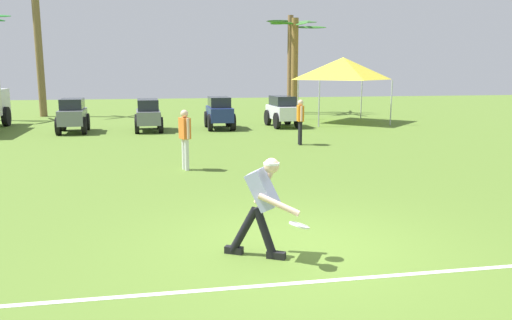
# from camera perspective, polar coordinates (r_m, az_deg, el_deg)

# --- Properties ---
(ground_plane) EXTENTS (80.00, 80.00, 0.00)m
(ground_plane) POSITION_cam_1_polar(r_m,az_deg,el_deg) (7.42, 5.17, -9.92)
(ground_plane) COLOR #547329
(field_line_paint) EXTENTS (19.58, 0.29, 0.01)m
(field_line_paint) POSITION_cam_1_polar(r_m,az_deg,el_deg) (6.37, 8.25, -13.47)
(field_line_paint) COLOR white
(field_line_paint) RESTS_ON ground_plane
(frisbee_thrower) EXTENTS (0.93, 0.78, 1.40)m
(frisbee_thrower) POSITION_cam_1_polar(r_m,az_deg,el_deg) (6.80, 0.69, -4.78)
(frisbee_thrower) COLOR black
(frisbee_thrower) RESTS_ON ground_plane
(frisbee_in_flight) EXTENTS (0.32, 0.33, 0.10)m
(frisbee_in_flight) POSITION_cam_1_polar(r_m,az_deg,el_deg) (6.53, 4.97, -7.43)
(frisbee_in_flight) COLOR white
(teammate_near_sideline) EXTENTS (0.31, 0.49, 1.56)m
(teammate_near_sideline) POSITION_cam_1_polar(r_m,az_deg,el_deg) (12.95, -8.13, 2.96)
(teammate_near_sideline) COLOR silver
(teammate_near_sideline) RESTS_ON ground_plane
(teammate_midfield) EXTENTS (0.23, 0.50, 1.56)m
(teammate_midfield) POSITION_cam_1_polar(r_m,az_deg,el_deg) (17.31, 5.09, 4.83)
(teammate_midfield) COLOR black
(teammate_midfield) RESTS_ON ground_plane
(parked_car_slot_a) EXTENTS (1.27, 2.40, 1.40)m
(parked_car_slot_a) POSITION_cam_1_polar(r_m,az_deg,el_deg) (22.09, -20.21, 4.89)
(parked_car_slot_a) COLOR slate
(parked_car_slot_a) RESTS_ON ground_plane
(parked_car_slot_b) EXTENTS (1.23, 2.44, 1.34)m
(parked_car_slot_b) POSITION_cam_1_polar(r_m,az_deg,el_deg) (21.83, -12.23, 5.17)
(parked_car_slot_b) COLOR slate
(parked_car_slot_b) RESTS_ON ground_plane
(parked_car_slot_c) EXTENTS (1.16, 2.35, 1.40)m
(parked_car_slot_c) POSITION_cam_1_polar(r_m,az_deg,el_deg) (22.15, -4.22, 5.50)
(parked_car_slot_c) COLOR navy
(parked_car_slot_c) RESTS_ON ground_plane
(parked_car_slot_d) EXTENTS (1.27, 2.40, 1.40)m
(parked_car_slot_d) POSITION_cam_1_polar(r_m,az_deg,el_deg) (22.93, 3.04, 5.68)
(parked_car_slot_d) COLOR silver
(parked_car_slot_d) RESTS_ON ground_plane
(palm_tree_left_of_centre) EXTENTS (2.94, 2.85, 7.41)m
(palm_tree_left_of_centre) POSITION_cam_1_polar(r_m,az_deg,el_deg) (30.44, -23.65, 12.42)
(palm_tree_left_of_centre) COLOR brown
(palm_tree_left_of_centre) RESTS_ON ground_plane
(palm_tree_right_of_centre) EXTENTS (3.61, 3.22, 5.52)m
(palm_tree_right_of_centre) POSITION_cam_1_polar(r_m,az_deg,el_deg) (29.70, 4.42, 11.31)
(palm_tree_right_of_centre) COLOR brown
(palm_tree_right_of_centre) RESTS_ON ground_plane
(palm_tree_far_right) EXTENTS (3.06, 3.14, 5.79)m
(palm_tree_far_right) POSITION_cam_1_polar(r_m,az_deg,el_deg) (30.85, 3.91, 11.87)
(palm_tree_far_right) COLOR brown
(palm_tree_far_right) RESTS_ON ground_plane
(event_tent) EXTENTS (3.71, 3.71, 3.18)m
(event_tent) POSITION_cam_1_polar(r_m,az_deg,el_deg) (25.23, 9.91, 10.26)
(event_tent) COLOR #B2B5BA
(event_tent) RESTS_ON ground_plane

